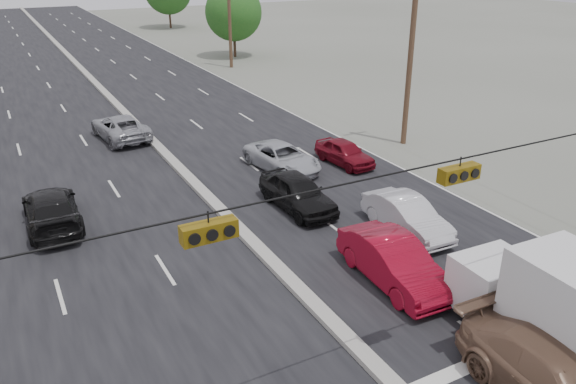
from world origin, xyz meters
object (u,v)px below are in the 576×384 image
(oncoming_near, at_px, (51,210))
(red_sedan, at_px, (394,262))
(queue_car_c, at_px, (282,158))
(utility_pole_right_c, at_px, (229,10))
(queue_car_e, at_px, (345,153))
(box_truck, at_px, (573,318))
(queue_car_a, at_px, (298,193))
(queue_car_b, at_px, (407,216))
(tan_sedan, at_px, (563,383))
(tree_right_mid, at_px, (233,12))
(utility_pole_right_b, at_px, (411,51))
(oncoming_far, at_px, (120,127))

(oncoming_near, bearing_deg, red_sedan, 135.47)
(red_sedan, distance_m, queue_car_c, 10.89)
(utility_pole_right_c, height_order, queue_car_e, utility_pole_right_c)
(box_truck, xyz_separation_m, queue_car_a, (-1.34, 11.87, -0.86))
(box_truck, distance_m, oncoming_near, 18.44)
(red_sedan, distance_m, oncoming_near, 13.38)
(queue_car_b, height_order, queue_car_c, queue_car_b)
(queue_car_b, distance_m, oncoming_near, 13.87)
(queue_car_a, relative_size, oncoming_near, 0.89)
(oncoming_near, bearing_deg, queue_car_a, 162.68)
(utility_pole_right_c, xyz_separation_m, tan_sedan, (-9.50, -42.59, -4.30))
(tan_sedan, relative_size, oncoming_near, 1.13)
(tree_right_mid, relative_size, queue_car_e, 1.96)
(utility_pole_right_c, height_order, box_truck, utility_pole_right_c)
(utility_pole_right_b, height_order, queue_car_c, utility_pole_right_b)
(tree_right_mid, distance_m, queue_car_e, 32.32)
(tan_sedan, distance_m, queue_car_a, 12.78)
(tan_sedan, relative_size, oncoming_far, 1.11)
(tan_sedan, xyz_separation_m, queue_car_b, (2.66, 8.93, -0.11))
(utility_pole_right_c, bearing_deg, box_truck, -101.08)
(tan_sedan, distance_m, red_sedan, 6.32)
(queue_car_c, distance_m, oncoming_near, 10.89)
(red_sedan, height_order, queue_car_c, red_sedan)
(box_truck, relative_size, red_sedan, 1.33)
(queue_car_c, bearing_deg, oncoming_far, 116.30)
(utility_pole_right_c, bearing_deg, queue_car_e, -100.38)
(tree_right_mid, relative_size, oncoming_far, 1.43)
(queue_car_a, bearing_deg, queue_car_e, 34.81)
(utility_pole_right_c, bearing_deg, queue_car_c, -107.39)
(queue_car_a, bearing_deg, queue_car_b, -57.70)
(utility_pole_right_b, xyz_separation_m, oncoming_far, (-13.90, 8.27, -4.41))
(red_sedan, distance_m, queue_car_e, 11.05)
(queue_car_a, distance_m, oncoming_far, 13.80)
(queue_car_b, relative_size, oncoming_far, 0.84)
(queue_car_e, distance_m, oncoming_far, 13.17)
(oncoming_near, bearing_deg, tan_sedan, 121.68)
(queue_car_c, relative_size, oncoming_far, 0.91)
(queue_car_b, bearing_deg, red_sedan, -134.07)
(box_truck, xyz_separation_m, red_sedan, (-1.34, 5.42, -0.83))
(utility_pole_right_b, xyz_separation_m, tan_sedan, (-9.50, -17.59, -4.30))
(tan_sedan, height_order, queue_car_a, tan_sedan)
(oncoming_near, distance_m, oncoming_far, 11.07)
(queue_car_b, bearing_deg, box_truck, -97.78)
(queue_car_a, xyz_separation_m, queue_car_b, (2.66, -3.86, -0.05))
(utility_pole_right_b, xyz_separation_m, queue_car_e, (-4.81, -1.26, -4.49))
(utility_pole_right_b, distance_m, queue_car_a, 11.51)
(box_truck, height_order, red_sedan, box_truck)
(utility_pole_right_b, height_order, oncoming_near, utility_pole_right_b)
(utility_pole_right_b, bearing_deg, queue_car_b, -128.28)
(queue_car_b, distance_m, queue_car_c, 8.26)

